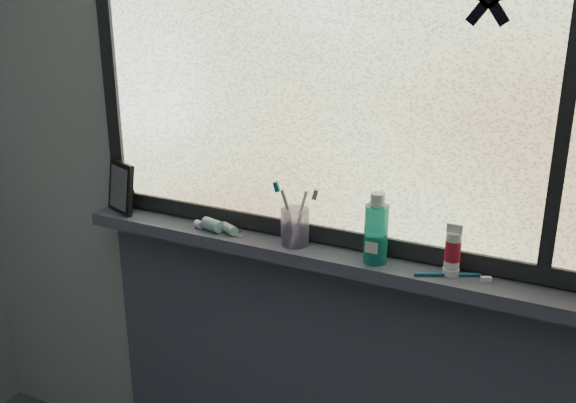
# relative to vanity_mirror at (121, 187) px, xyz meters

# --- Properties ---
(wall_back) EXTENTS (3.00, 0.01, 2.50)m
(wall_back) POSITION_rel_vanity_mirror_xyz_m (0.73, 0.08, 0.14)
(wall_back) COLOR #9EA3A8
(wall_back) RESTS_ON ground
(windowsill) EXTENTS (1.62, 0.14, 0.04)m
(windowsill) POSITION_rel_vanity_mirror_xyz_m (0.73, 0.01, -0.11)
(windowsill) COLOR #45475C
(windowsill) RESTS_ON wall_back
(sill_apron) EXTENTS (1.62, 0.02, 0.98)m
(sill_apron) POSITION_rel_vanity_mirror_xyz_m (0.73, 0.06, -0.62)
(sill_apron) COLOR #45475C
(sill_apron) RESTS_ON floor
(window_pane) EXTENTS (1.50, 0.01, 1.00)m
(window_pane) POSITION_rel_vanity_mirror_xyz_m (0.73, 0.06, 0.42)
(window_pane) COLOR silver
(window_pane) RESTS_ON wall_back
(frame_bottom) EXTENTS (1.60, 0.03, 0.05)m
(frame_bottom) POSITION_rel_vanity_mirror_xyz_m (0.73, 0.05, -0.06)
(frame_bottom) COLOR black
(frame_bottom) RESTS_ON windowsill
(frame_left) EXTENTS (0.05, 0.03, 1.10)m
(frame_left) POSITION_rel_vanity_mirror_xyz_m (-0.05, 0.05, 0.42)
(frame_left) COLOR black
(frame_left) RESTS_ON wall_back
(frame_mullion) EXTENTS (0.03, 0.03, 1.00)m
(frame_mullion) POSITION_rel_vanity_mirror_xyz_m (1.33, 0.05, 0.42)
(frame_mullion) COLOR black
(frame_mullion) RESTS_ON wall_back
(vanity_mirror) EXTENTS (0.15, 0.11, 0.17)m
(vanity_mirror) POSITION_rel_vanity_mirror_xyz_m (0.00, 0.00, 0.00)
(vanity_mirror) COLOR black
(vanity_mirror) RESTS_ON windowsill
(toothpaste_tube) EXTENTS (0.22, 0.11, 0.04)m
(toothpaste_tube) POSITION_rel_vanity_mirror_xyz_m (0.39, -0.01, -0.07)
(toothpaste_tube) COLOR silver
(toothpaste_tube) RESTS_ON windowsill
(toothbrush_cup) EXTENTS (0.11, 0.11, 0.11)m
(toothbrush_cup) POSITION_rel_vanity_mirror_xyz_m (0.65, 0.01, -0.03)
(toothbrush_cup) COLOR #C2AEE6
(toothbrush_cup) RESTS_ON windowsill
(toothbrush_lying) EXTENTS (0.20, 0.11, 0.01)m
(toothbrush_lying) POSITION_rel_vanity_mirror_xyz_m (1.10, -0.01, -0.08)
(toothbrush_lying) COLOR #0E627F
(toothbrush_lying) RESTS_ON windowsill
(mouthwash_bottle) EXTENTS (0.08, 0.08, 0.17)m
(mouthwash_bottle) POSITION_rel_vanity_mirror_xyz_m (0.90, -0.01, 0.01)
(mouthwash_bottle) COLOR teal
(mouthwash_bottle) RESTS_ON windowsill
(cream_tube) EXTENTS (0.05, 0.05, 0.10)m
(cream_tube) POSITION_rel_vanity_mirror_xyz_m (1.11, 0.00, -0.01)
(cream_tube) COLOR silver
(cream_tube) RESTS_ON windowsill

